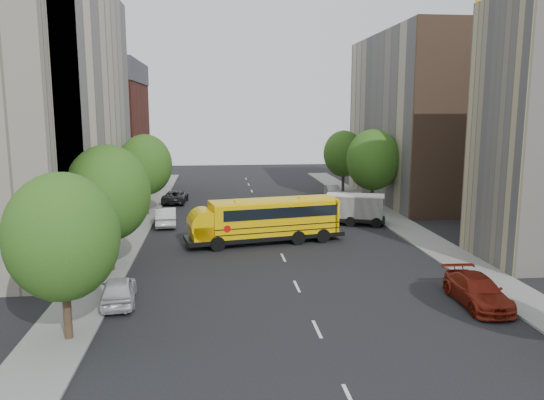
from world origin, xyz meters
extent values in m
plane|color=black|center=(0.00, 0.00, 0.00)|extent=(120.00, 120.00, 0.00)
cube|color=slate|center=(-11.50, 5.00, 0.06)|extent=(3.00, 80.00, 0.12)
cube|color=slate|center=(11.50, 5.00, 0.06)|extent=(3.00, 80.00, 0.12)
cube|color=silver|center=(0.00, 10.00, 0.01)|extent=(0.15, 64.00, 0.01)
cube|color=beige|center=(-18.00, 6.00, 10.00)|extent=(10.00, 26.00, 20.00)
cube|color=maroon|center=(-18.00, 28.00, 6.50)|extent=(10.00, 15.00, 13.00)
cube|color=tan|center=(18.00, 20.00, 9.00)|extent=(10.00, 22.00, 18.00)
cube|color=brown|center=(18.00, 9.00, 9.00)|extent=(10.10, 0.30, 18.00)
cylinder|color=yellow|center=(28.00, 28.00, 17.50)|extent=(1.00, 1.00, 35.00)
cylinder|color=#38281C|center=(-11.00, -14.00, 1.35)|extent=(0.36, 0.36, 2.70)
ellipsoid|color=#2C5416|center=(-11.00, -14.00, 4.65)|extent=(4.80, 4.80, 5.52)
cylinder|color=#38281C|center=(-11.00, -4.00, 1.44)|extent=(0.36, 0.36, 2.88)
ellipsoid|color=#2C5416|center=(-11.00, -4.00, 4.96)|extent=(5.12, 5.12, 5.89)
cylinder|color=#38281C|center=(-11.00, 14.00, 1.40)|extent=(0.36, 0.36, 2.81)
ellipsoid|color=#2C5416|center=(-11.00, 14.00, 4.84)|extent=(4.99, 4.99, 5.74)
cylinder|color=#38281C|center=(11.00, 14.00, 1.48)|extent=(0.36, 0.36, 2.95)
ellipsoid|color=#2C5416|center=(11.00, 14.00, 5.08)|extent=(5.25, 5.25, 6.04)
cylinder|color=#38281C|center=(11.00, 26.00, 1.37)|extent=(0.36, 0.36, 2.74)
ellipsoid|color=#2C5416|center=(11.00, 26.00, 4.71)|extent=(4.86, 4.86, 5.59)
cube|color=black|center=(-0.85, 2.17, 0.59)|extent=(12.23, 5.00, 0.32)
cube|color=#F5BF05|center=(-0.11, 2.31, 1.97)|extent=(9.93, 4.49, 2.45)
cube|color=#F5BF05|center=(-5.65, 1.21, 1.23)|extent=(2.36, 2.78, 1.07)
cube|color=black|center=(-4.55, 1.43, 2.50)|extent=(1.00, 2.51, 1.28)
cube|color=#F5BF05|center=(-0.11, 2.31, 3.22)|extent=(9.88, 4.28, 0.15)
cube|color=black|center=(0.09, 2.36, 2.50)|extent=(9.10, 4.39, 0.80)
cube|color=black|center=(-0.11, 2.31, 1.12)|extent=(9.94, 4.56, 0.06)
cube|color=black|center=(-0.11, 2.31, 1.54)|extent=(9.94, 4.56, 0.06)
cube|color=#F5BF05|center=(4.64, 3.26, 1.97)|extent=(0.68, 2.64, 2.45)
cube|color=#F5BF05|center=(-2.94, 1.75, 3.32)|extent=(0.75, 0.75, 0.11)
cube|color=#F5BF05|center=(2.29, 2.79, 3.32)|extent=(0.75, 0.75, 0.11)
cylinder|color=#F5BF05|center=(-5.65, 1.21, 1.76)|extent=(2.67, 2.84, 2.24)
cylinder|color=red|center=(-3.91, 0.09, 1.60)|extent=(0.53, 0.15, 0.53)
cylinder|color=black|center=(-4.66, 0.05, 0.53)|extent=(1.11, 0.52, 1.07)
cylinder|color=black|center=(-5.18, 2.66, 0.53)|extent=(1.11, 0.52, 1.07)
cylinder|color=black|center=(1.71, 1.32, 0.53)|extent=(1.11, 0.52, 1.07)
cylinder|color=black|center=(1.19, 3.93, 0.53)|extent=(1.11, 0.52, 1.07)
cylinder|color=black|center=(3.80, 1.74, 0.53)|extent=(1.11, 0.52, 1.07)
cylinder|color=black|center=(3.28, 4.35, 0.53)|extent=(1.11, 0.52, 1.07)
cube|color=black|center=(7.12, 7.99, 0.52)|extent=(6.56, 3.89, 0.31)
cube|color=silver|center=(7.62, 7.83, 1.61)|extent=(5.15, 3.35, 1.87)
cube|color=silver|center=(4.95, 8.69, 1.30)|extent=(1.99, 2.32, 1.24)
cube|color=silver|center=(7.62, 7.83, 2.59)|extent=(5.38, 3.51, 0.12)
cylinder|color=black|center=(4.63, 7.70, 0.44)|extent=(0.91, 0.52, 0.87)
cylinder|color=black|center=(5.27, 9.68, 0.44)|extent=(0.91, 0.52, 0.87)
cylinder|color=black|center=(7.00, 6.94, 0.44)|extent=(0.91, 0.52, 0.87)
cylinder|color=black|center=(7.64, 8.91, 0.44)|extent=(0.91, 0.52, 0.87)
cylinder|color=black|center=(9.17, 6.23, 0.44)|extent=(0.91, 0.52, 0.87)
cylinder|color=black|center=(9.81, 8.21, 0.44)|extent=(0.91, 0.52, 0.87)
imported|color=silver|center=(-9.60, -9.65, 0.73)|extent=(2.16, 4.43, 1.46)
imported|color=silver|center=(-8.80, 9.19, 0.80)|extent=(2.02, 4.96, 1.60)
imported|color=black|center=(-8.80, 20.54, 0.71)|extent=(2.75, 5.30, 1.43)
imported|color=maroon|center=(8.80, -11.83, 0.75)|extent=(2.27, 5.24, 1.50)
imported|color=#303B55|center=(9.60, 16.38, 0.74)|extent=(1.88, 4.41, 1.49)
imported|color=gray|center=(8.97, 22.76, 0.67)|extent=(1.53, 4.08, 1.33)
camera|label=1|loc=(-4.55, -36.61, 9.95)|focal=35.00mm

